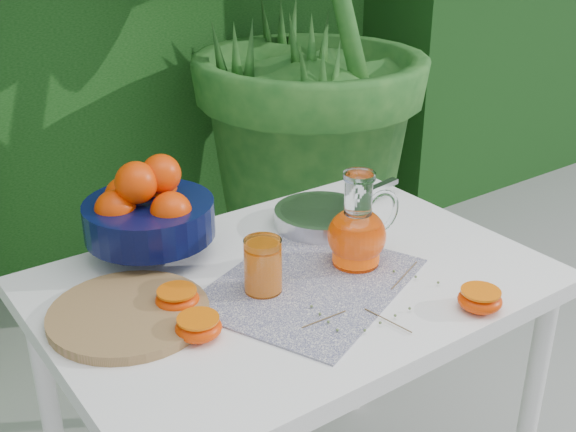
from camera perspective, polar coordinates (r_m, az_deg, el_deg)
potted_plant_right at (r=2.75m, az=-0.74°, el=15.34°), size 2.90×2.90×2.06m
white_table at (r=1.52m, az=0.44°, el=-7.49°), size 1.00×0.70×0.75m
placemat at (r=1.45m, az=1.69°, el=-5.38°), size 0.53×0.48×0.00m
cutting_board at (r=1.38m, az=-12.47°, el=-7.57°), size 0.38×0.38×0.02m
fruit_bowl at (r=1.56m, az=-11.03°, el=0.41°), size 0.35×0.35×0.22m
juice_pitcher at (r=1.50m, az=5.53°, el=-1.31°), size 0.18×0.12×0.20m
juice_tumbler at (r=1.40m, az=-1.99°, el=-4.02°), size 0.10×0.10×0.11m
saute_pan at (r=1.69m, az=2.76°, el=-0.00°), size 0.40×0.25×0.04m
orange_halves at (r=1.34m, az=-0.08°, el=-7.29°), size 0.58×0.44×0.04m
thyme_sprigs at (r=1.39m, az=6.88°, el=-6.76°), size 0.35×0.23×0.01m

